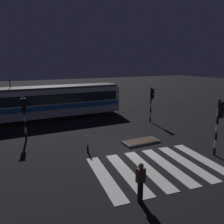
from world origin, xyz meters
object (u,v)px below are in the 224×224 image
Objects in this scene: traffic_light_corner_far_right at (152,100)px; pedestrian_waiting_at_kerb at (140,182)px; traffic_light_corner_near_right at (219,120)px; bollard_island_edge at (88,144)px; traffic_light_corner_far_left at (24,112)px; tram at (39,102)px.

traffic_light_corner_far_right is 12.77m from pedestrian_waiting_at_kerb.
traffic_light_corner_near_right is 2.03× the size of pedestrian_waiting_at_kerb.
traffic_light_corner_near_right is 8.10m from bollard_island_edge.
traffic_light_corner_far_right reaches higher than traffic_light_corner_far_left.
traffic_light_corner_near_right is at bearing -39.33° from traffic_light_corner_far_left.
traffic_light_corner_near_right is at bearing -29.86° from bollard_island_edge.
traffic_light_corner_far_right is (11.15, -0.10, 0.07)m from traffic_light_corner_far_left.
traffic_light_corner_near_right is 3.12× the size of bollard_island_edge.
traffic_light_corner_far_left is 0.92× the size of traffic_light_corner_near_right.
tram is at bearing 95.22° from pedestrian_waiting_at_kerb.
traffic_light_corner_far_left reaches higher than pedestrian_waiting_at_kerb.
traffic_light_corner_far_left is at bearing 108.31° from pedestrian_waiting_at_kerb.
traffic_light_corner_near_right reaches higher than traffic_light_corner_far_left.
pedestrian_waiting_at_kerb is 5.81m from bollard_island_edge.
traffic_light_corner_near_right reaches higher than bollard_island_edge.
bollard_island_edge is (-0.13, 5.80, -0.32)m from pedestrian_waiting_at_kerb.
tram reaches higher than traffic_light_corner_far_right.
pedestrian_waiting_at_kerb is 1.54× the size of bollard_island_edge.
tram is 9.68× the size of pedestrian_waiting_at_kerb.
traffic_light_corner_far_right is at bearing -0.51° from traffic_light_corner_far_left.
bollard_island_edge is at bearing 91.27° from pedestrian_waiting_at_kerb.
traffic_light_corner_far_left is 0.19× the size of tram.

